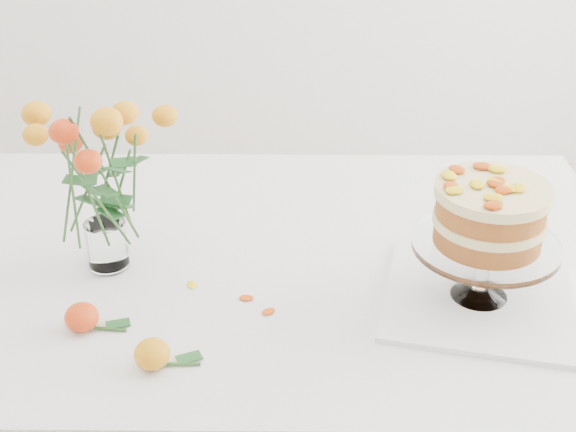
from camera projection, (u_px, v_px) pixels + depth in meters
The scene contains 9 objects.
table at pixel (261, 292), 1.57m from camera, with size 1.43×0.93×0.76m.
napkin at pixel (478, 298), 1.40m from camera, with size 0.32×0.32×0.01m, color white.
cake_stand at pixel (489, 221), 1.33m from camera, with size 0.25×0.25×0.22m.
rose_vase at pixel (96, 159), 1.39m from camera, with size 0.31×0.31×0.38m.
loose_rose_near at pixel (153, 354), 1.24m from camera, with size 0.10×0.06×0.05m.
loose_rose_far at pixel (82, 317), 1.32m from camera, with size 0.10×0.06×0.05m.
stray_petal_a at pixel (192, 285), 1.44m from camera, with size 0.03×0.02×0.00m, color yellow.
stray_petal_b at pixel (246, 298), 1.41m from camera, with size 0.03×0.02×0.00m, color yellow.
stray_petal_c at pixel (268, 312), 1.37m from camera, with size 0.03×0.02×0.00m, color yellow.
Camera 1 is at (0.06, -1.29, 1.58)m, focal length 50.00 mm.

